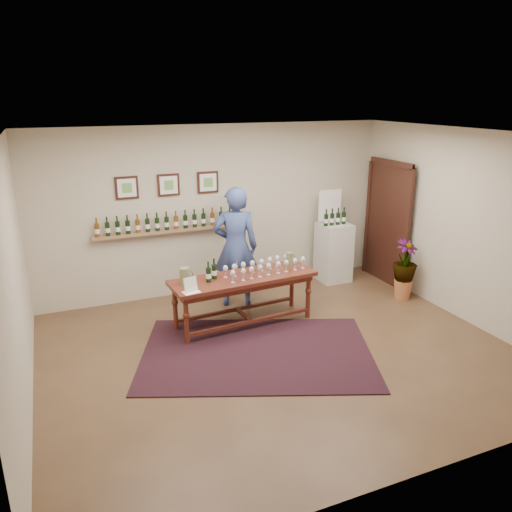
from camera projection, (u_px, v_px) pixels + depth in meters
name	position (u px, v px, depth m)	size (l,w,h in m)	color
ground	(279.00, 352.00, 6.59)	(6.00, 6.00, 0.00)	#503623
room_shell	(345.00, 223.00, 8.64)	(6.00, 6.00, 6.00)	beige
rug	(257.00, 352.00, 6.57)	(2.99, 1.99, 0.02)	#46160C
tasting_table	(243.00, 283.00, 7.21)	(2.16, 0.82, 0.75)	#491612
table_glasses	(261.00, 267.00, 7.25)	(1.38, 0.32, 0.19)	silver
table_bottles	(211.00, 270.00, 6.97)	(0.29, 0.16, 0.31)	black
pitcher_left	(185.00, 276.00, 6.82)	(0.16, 0.16, 0.24)	olive
pitcher_right	(289.00, 259.00, 7.60)	(0.13, 0.13, 0.20)	olive
menu_card	(191.00, 285.00, 6.58)	(0.22, 0.16, 0.20)	white
display_pedestal	(334.00, 252.00, 9.00)	(0.53, 0.53, 1.06)	silver
pedestal_bottles	(335.00, 216.00, 8.72)	(0.32, 0.08, 0.32)	black
info_sign	(330.00, 205.00, 8.87)	(0.45, 0.02, 0.62)	white
potted_plant	(405.00, 269.00, 8.18)	(0.55, 0.55, 0.87)	#B3663B
person	(236.00, 247.00, 7.81)	(0.70, 0.46, 1.93)	#34447B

